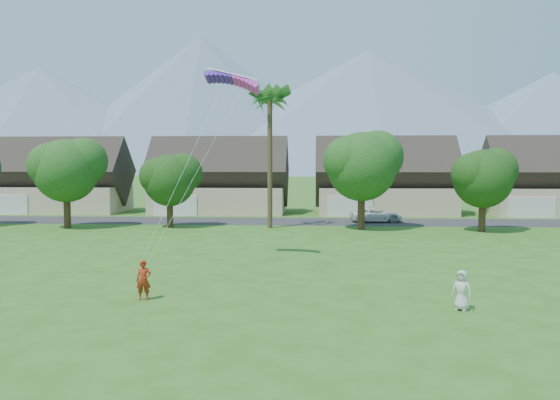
# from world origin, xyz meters

# --- Properties ---
(ground) EXTENTS (500.00, 500.00, 0.00)m
(ground) POSITION_xyz_m (0.00, 0.00, 0.00)
(ground) COLOR #2D6019
(ground) RESTS_ON ground
(street) EXTENTS (90.00, 7.00, 0.01)m
(street) POSITION_xyz_m (0.00, 34.00, 0.01)
(street) COLOR #2D2D30
(street) RESTS_ON ground
(kite_flyer) EXTENTS (0.68, 0.50, 1.71)m
(kite_flyer) POSITION_xyz_m (-5.38, 2.95, 0.85)
(kite_flyer) COLOR #A02912
(kite_flyer) RESTS_ON ground
(watcher) EXTENTS (0.94, 0.86, 1.61)m
(watcher) POSITION_xyz_m (7.67, 2.13, 0.80)
(watcher) COLOR silver
(watcher) RESTS_ON ground
(parked_car) EXTENTS (5.21, 2.76, 1.40)m
(parked_car) POSITION_xyz_m (8.00, 34.00, 0.70)
(parked_car) COLOR white
(parked_car) RESTS_ON ground
(mountain_ridge) EXTENTS (540.00, 240.00, 70.00)m
(mountain_ridge) POSITION_xyz_m (10.40, 260.00, 29.07)
(mountain_ridge) COLOR slate
(mountain_ridge) RESTS_ON ground
(houses_row) EXTENTS (72.75, 8.19, 8.86)m
(houses_row) POSITION_xyz_m (0.49, 42.99, 3.44)
(houses_row) COLOR beige
(houses_row) RESTS_ON ground
(tree_row) EXTENTS (62.27, 6.67, 8.45)m
(tree_row) POSITION_xyz_m (-1.14, 27.92, 4.89)
(tree_row) COLOR #47301C
(tree_row) RESTS_ON ground
(fan_palm) EXTENTS (3.00, 3.00, 13.80)m
(fan_palm) POSITION_xyz_m (-2.00, 28.50, 11.80)
(fan_palm) COLOR #4C3D26
(fan_palm) RESTS_ON ground
(parafoil_kite) EXTENTS (3.28, 1.17, 0.50)m
(parafoil_kite) POSITION_xyz_m (-2.85, 12.25, 10.67)
(parafoil_kite) COLOR #4E19BC
(parafoil_kite) RESTS_ON ground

